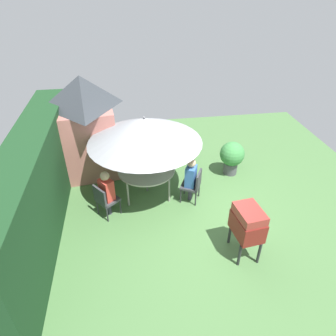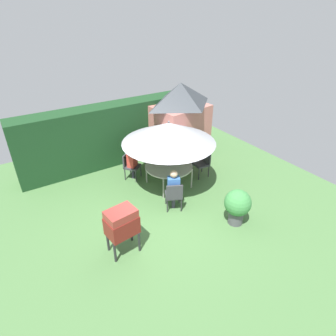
# 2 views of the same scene
# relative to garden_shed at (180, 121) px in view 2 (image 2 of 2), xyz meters

# --- Properties ---
(ground_plane) EXTENTS (11.00, 11.00, 0.00)m
(ground_plane) POSITION_rel_garden_shed_xyz_m (-2.34, -2.53, -1.45)
(ground_plane) COLOR #47703D
(hedge_backdrop) EXTENTS (6.60, 0.84, 2.19)m
(hedge_backdrop) POSITION_rel_garden_shed_xyz_m (-2.34, 0.97, -0.35)
(hedge_backdrop) COLOR #193D1E
(hedge_backdrop) RESTS_ON ground
(garden_shed) EXTENTS (2.19, 1.79, 2.83)m
(garden_shed) POSITION_rel_garden_shed_xyz_m (0.00, 0.00, 0.00)
(garden_shed) COLOR #B26B60
(garden_shed) RESTS_ON ground
(patio_table) EXTENTS (1.52, 1.52, 0.73)m
(patio_table) POSITION_rel_garden_shed_xyz_m (-1.49, -1.56, -0.77)
(patio_table) COLOR #B2ADA3
(patio_table) RESTS_ON ground
(patio_umbrella) EXTENTS (2.86, 2.86, 2.23)m
(patio_umbrella) POSITION_rel_garden_shed_xyz_m (-1.49, -1.56, 0.41)
(patio_umbrella) COLOR #4C4C51
(patio_umbrella) RESTS_ON ground
(bbq_grill) EXTENTS (0.76, 0.58, 1.20)m
(bbq_grill) POSITION_rel_garden_shed_xyz_m (-3.96, -3.41, -0.60)
(bbq_grill) COLOR maroon
(bbq_grill) RESTS_ON ground
(chair_near_shed) EXTENTS (0.65, 0.65, 0.90)m
(chair_near_shed) POSITION_rel_garden_shed_xyz_m (-2.34, -0.48, -0.93)
(chair_near_shed) COLOR #38383D
(chair_near_shed) RESTS_ON ground
(chair_far_side) EXTENTS (0.62, 0.62, 0.90)m
(chair_far_side) POSITION_rel_garden_shed_xyz_m (-2.07, -2.73, -0.93)
(chair_far_side) COLOR #38383D
(chair_far_side) RESTS_ON ground
(chair_toward_hedge) EXTENTS (0.50, 0.49, 0.90)m
(chair_toward_hedge) POSITION_rel_garden_shed_xyz_m (-0.16, -1.66, -0.93)
(chair_toward_hedge) COLOR #38383D
(chair_toward_hedge) RESTS_ON ground
(potted_plant_by_shed) EXTENTS (0.71, 0.71, 1.02)m
(potted_plant_by_shed) POSITION_rel_garden_shed_xyz_m (-0.98, -4.11, -0.85)
(potted_plant_by_shed) COLOR #4C4C51
(potted_plant_by_shed) RESTS_ON ground
(person_in_red) EXTENTS (0.42, 0.40, 1.26)m
(person_in_red) POSITION_rel_garden_shed_xyz_m (-2.28, -0.54, -0.66)
(person_in_red) COLOR #CC3D33
(person_in_red) RESTS_ON ground
(person_in_blue) EXTENTS (0.41, 0.37, 1.26)m
(person_in_blue) POSITION_rel_garden_shed_xyz_m (-2.03, -2.65, -0.66)
(person_in_blue) COLOR #3866B2
(person_in_blue) RESTS_ON ground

